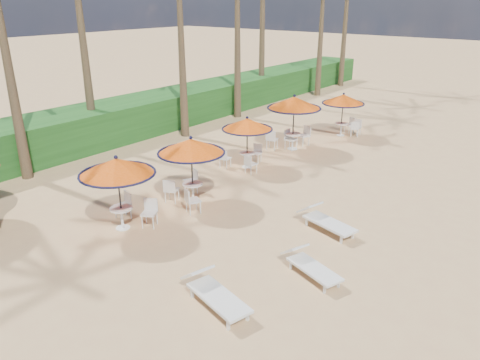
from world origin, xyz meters
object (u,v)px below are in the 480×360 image
(station_4, at_px, (345,104))
(lounger_near, at_px, (213,291))
(station_1, at_px, (190,154))
(lounger_far, at_px, (325,219))
(station_2, at_px, (247,130))
(lounger_mid, at_px, (309,264))
(station_0, at_px, (119,173))
(station_3, at_px, (293,109))

(station_4, relative_size, lounger_near, 1.02)
(station_1, relative_size, lounger_far, 1.14)
(station_2, height_order, lounger_mid, station_2)
(station_0, bearing_deg, station_2, 93.28)
(station_1, relative_size, lounger_mid, 1.25)
(lounger_near, distance_m, lounger_far, 5.07)
(station_4, bearing_deg, station_1, -91.38)
(station_2, bearing_deg, station_0, -86.72)
(station_0, distance_m, station_4, 13.98)
(station_0, relative_size, station_1, 1.00)
(lounger_near, relative_size, lounger_far, 1.03)
(station_2, bearing_deg, station_3, 87.93)
(station_3, height_order, lounger_mid, station_3)
(station_4, xyz_separation_m, lounger_far, (4.48, -10.13, -1.32))
(station_0, relative_size, lounger_mid, 1.24)
(station_2, xyz_separation_m, station_3, (0.12, 3.42, 0.30))
(station_3, height_order, lounger_far, station_3)
(station_0, height_order, station_2, station_0)
(station_1, distance_m, lounger_near, 6.24)
(station_1, xyz_separation_m, lounger_far, (4.75, 1.06, -1.45))
(station_2, height_order, station_4, station_4)
(station_0, relative_size, station_4, 1.07)
(station_2, xyz_separation_m, lounger_near, (5.25, -8.11, -1.29))
(station_0, bearing_deg, lounger_mid, 12.29)
(station_2, bearing_deg, lounger_far, -29.22)
(station_0, bearing_deg, station_4, 87.67)
(station_1, height_order, lounger_far, station_1)
(station_0, xyz_separation_m, lounger_mid, (5.99, 1.31, -1.55))
(station_0, height_order, station_4, station_0)
(station_3, distance_m, lounger_mid, 11.08)
(station_1, relative_size, station_4, 1.08)
(station_1, distance_m, lounger_far, 5.08)
(lounger_mid, distance_m, lounger_far, 2.71)
(station_1, relative_size, station_2, 1.09)
(station_0, distance_m, station_2, 6.90)
(lounger_mid, bearing_deg, station_0, -149.08)
(station_0, bearing_deg, station_1, 83.86)
(station_0, distance_m, station_3, 10.31)
(station_0, height_order, lounger_far, station_0)
(station_0, distance_m, lounger_far, 6.52)
(lounger_mid, bearing_deg, station_2, 157.48)
(lounger_mid, relative_size, lounger_far, 0.91)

